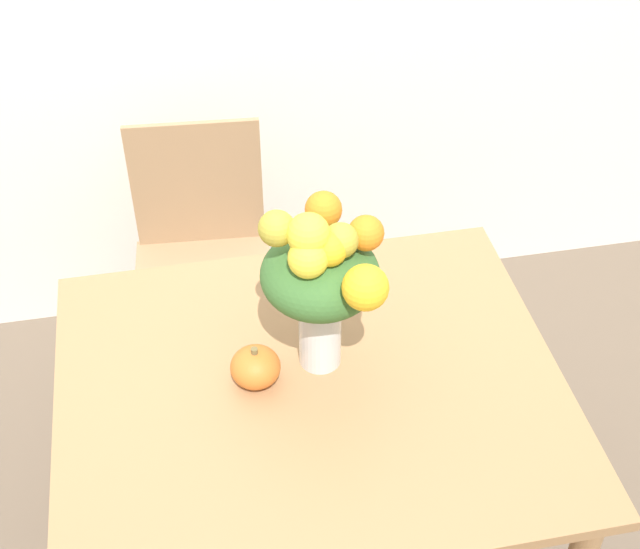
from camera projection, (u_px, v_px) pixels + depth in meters
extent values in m
cube|color=#9E754C|center=(311.00, 389.00, 2.00)|extent=(1.13, 0.95, 0.03)
cylinder|color=#9E754C|center=(107.00, 395.00, 2.48)|extent=(0.06, 0.06, 0.72)
cylinder|color=#9E754C|center=(454.00, 345.00, 2.63)|extent=(0.06, 0.06, 0.72)
cylinder|color=silver|center=(320.00, 327.00, 1.98)|extent=(0.10, 0.10, 0.21)
cylinder|color=silver|center=(320.00, 342.00, 2.01)|extent=(0.08, 0.08, 0.11)
cylinder|color=#38662D|center=(329.00, 315.00, 1.96)|extent=(0.01, 0.01, 0.26)
cylinder|color=#38662D|center=(321.00, 310.00, 1.98)|extent=(0.01, 0.01, 0.26)
cylinder|color=#38662D|center=(312.00, 313.00, 1.97)|extent=(0.00, 0.01, 0.26)
cylinder|color=#38662D|center=(314.00, 320.00, 1.95)|extent=(0.00, 0.01, 0.26)
cylinder|color=#38662D|center=(324.00, 321.00, 1.95)|extent=(0.01, 0.01, 0.26)
ellipsoid|color=#38662D|center=(320.00, 274.00, 1.88)|extent=(0.26, 0.26, 0.15)
sphere|color=#AD9E33|center=(277.00, 228.00, 1.78)|extent=(0.08, 0.08, 0.08)
sphere|color=orange|center=(323.00, 209.00, 1.91)|extent=(0.08, 0.08, 0.08)
sphere|color=yellow|center=(306.00, 258.00, 1.77)|extent=(0.08, 0.08, 0.08)
sphere|color=yellow|center=(308.00, 234.00, 1.77)|extent=(0.09, 0.09, 0.09)
sphere|color=yellow|center=(365.00, 288.00, 1.75)|extent=(0.10, 0.10, 0.10)
sphere|color=yellow|center=(329.00, 248.00, 1.79)|extent=(0.08, 0.08, 0.08)
sphere|color=#AD9E33|center=(341.00, 240.00, 1.80)|extent=(0.07, 0.07, 0.07)
sphere|color=orange|center=(366.00, 233.00, 1.82)|extent=(0.08, 0.08, 0.08)
ellipsoid|color=orange|center=(255.00, 367.00, 1.97)|extent=(0.11, 0.11, 0.09)
cylinder|color=brown|center=(254.00, 352.00, 1.94)|extent=(0.02, 0.02, 0.02)
cube|color=#9E7A56|center=(204.00, 282.00, 2.71)|extent=(0.45, 0.45, 0.02)
cylinder|color=#9E7A56|center=(156.00, 379.00, 2.72)|extent=(0.04, 0.04, 0.43)
cylinder|color=#9E7A56|center=(267.00, 369.00, 2.75)|extent=(0.04, 0.04, 0.43)
cylinder|color=#9E7A56|center=(158.00, 303.00, 2.97)|extent=(0.04, 0.04, 0.43)
cylinder|color=#9E7A56|center=(260.00, 295.00, 3.00)|extent=(0.04, 0.04, 0.43)
cube|color=#9E7A56|center=(197.00, 184.00, 2.72)|extent=(0.40, 0.05, 0.43)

